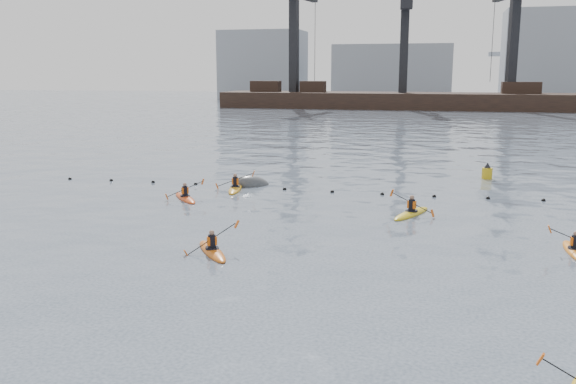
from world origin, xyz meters
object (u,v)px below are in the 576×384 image
Objects in this scene: kayaker_2 at (185,197)px; kayaker_5 at (235,188)px; kayaker_4 at (574,250)px; nav_buoy at (487,173)px; kayaker_0 at (212,250)px; mooring_buoy at (252,185)px; kayaker_3 at (411,213)px.

kayaker_5 is at bearing 21.84° from kayaker_2.
nav_buoy is at bearing -84.04° from kayaker_4.
kayaker_0 reaches higher than mooring_buoy.
kayaker_2 is 20.58m from nav_buoy.
kayaker_2 is at bearing -130.50° from kayaker_5.
kayaker_0 is 13.35m from kayaker_5.
kayaker_2 is at bearing -160.81° from kayaker_3.
nav_buoy is at bearing -6.09° from kayaker_2.
kayaker_4 is 1.29× the size of mooring_buoy.
kayaker_5 is at bearing -178.19° from kayaker_3.
kayaker_4 is (19.46, -6.05, -0.01)m from kayaker_2.
kayaker_3 is 12.88m from nav_buoy.
kayaker_0 is 2.43× the size of nav_buoy.
mooring_buoy is (-16.98, 11.09, -0.10)m from kayaker_4.
kayaker_3 is (7.52, 8.65, 0.01)m from kayaker_0.
kayaker_5 reaches higher than kayaker_2.
kayaker_5 is (-10.89, 4.26, -0.00)m from kayaker_3.
nav_buoy is (-2.17, 17.21, 0.29)m from kayaker_4.
kayaker_4 is 0.87× the size of kayaker_5.
kayaker_3 is at bearing -110.55° from nav_buoy.
kayaker_2 is at bearing -18.50° from kayaker_4.
kayaker_2 is at bearing 83.34° from kayaker_0.
kayaker_2 is 1.23× the size of mooring_buoy.
nav_buoy reaches higher than mooring_buoy.
kayaker_5 is 2.88× the size of nav_buoy.
kayaker_2 is (-5.26, 9.54, 0.00)m from kayaker_0.
nav_buoy is (4.52, 12.05, 0.27)m from kayaker_3.
kayaker_2 is 20.38m from kayaker_4.
nav_buoy is at bearing 15.56° from kayaker_5.
kayaker_5 is 1.77m from mooring_buoy.
mooring_buoy is 1.94× the size of nav_buoy.
kayaker_4 is at bearing -14.46° from kayaker_3.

